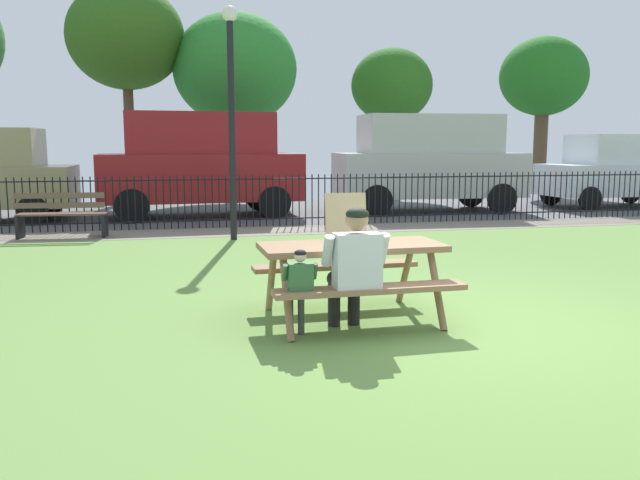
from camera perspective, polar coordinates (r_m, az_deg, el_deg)
The scene contains 17 objects.
ground at distance 8.50m, azimuth 7.61°, elevation -3.73°, with size 28.00×12.08×0.02m, color olive.
cobblestone_walkway at distance 13.57m, azimuth -0.09°, elevation 0.90°, with size 28.00×1.40×0.01m, color gray.
street_asphalt at distance 17.37m, azimuth -2.82°, elevation 2.53°, with size 28.00×6.39×0.01m, color #515154.
picnic_table_foreground at distance 6.59m, azimuth 2.73°, elevation -1.82°, with size 1.84×1.53×0.79m.
pizza_box_open at distance 6.64m, azimuth 2.59°, elevation 0.77°, with size 0.46×0.49×0.49m.
adult_at_table at distance 6.07m, azimuth 2.94°, elevation -2.13°, with size 0.62×0.60×1.19m.
child_at_table at distance 5.94m, azimuth -1.83°, elevation -3.83°, with size 0.32×0.31×0.83m.
iron_fence_streetside at distance 14.19m, azimuth -0.69°, elevation 3.51°, with size 23.50×0.03×1.10m.
park_bench_left at distance 13.24m, azimuth -21.32°, elevation 1.97°, with size 1.63×0.58×0.85m.
lamp_post_walkway at distance 12.16m, azimuth -7.65°, elevation 11.88°, with size 0.28×0.28×4.14m.
parked_car_left at distance 16.11m, azimuth -10.25°, elevation 6.62°, with size 4.79×2.26×2.46m.
parked_car_center at distance 17.31m, azimuth 9.32°, elevation 6.76°, with size 4.78×2.25×2.46m.
parked_car_right at distance 19.95m, azimuth 23.92°, elevation 5.51°, with size 3.96×1.96×1.98m.
far_tree_midleft at distance 21.07m, azimuth -16.37°, elevation 16.38°, with size 3.40×3.40×6.37m.
far_tree_center at distance 21.02m, azimuth -7.31°, elevation 14.33°, with size 3.76×3.76×5.68m.
far_tree_midright at distance 22.01m, azimuth 6.19°, elevation 13.01°, with size 2.61×2.61×4.77m.
far_tree_right at distance 24.28m, azimuth 18.67°, elevation 13.04°, with size 2.93×2.93×5.30m.
Camera 1 is at (-2.86, -5.77, 1.76)m, focal length 37.19 mm.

